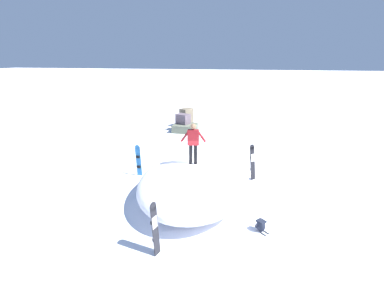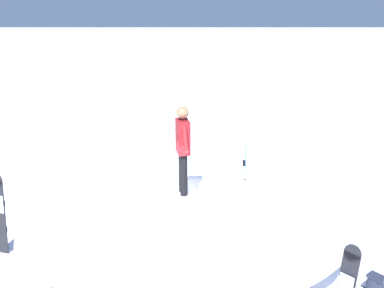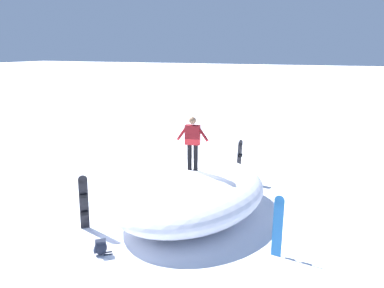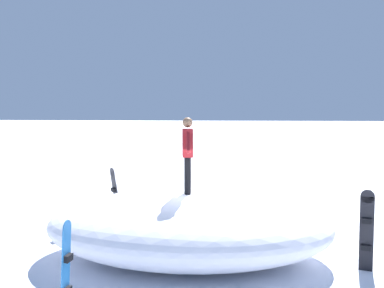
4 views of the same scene
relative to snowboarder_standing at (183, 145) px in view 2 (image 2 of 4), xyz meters
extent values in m
plane|color=white|center=(-0.09, 0.42, -2.46)|extent=(240.00, 240.00, 0.00)
ellipsoid|color=white|center=(-0.07, 0.01, -1.72)|extent=(4.51, 6.42, 1.49)
cylinder|color=black|center=(0.10, 0.02, -0.56)|extent=(0.14, 0.14, 0.83)
cylinder|color=black|center=(-0.10, -0.02, -0.56)|extent=(0.14, 0.14, 0.83)
cube|color=maroon|center=(0.00, 0.00, 0.16)|extent=(0.49, 0.29, 0.61)
sphere|color=#936B4C|center=(0.00, 0.00, 0.61)|extent=(0.22, 0.22, 0.22)
cylinder|color=maroon|center=(0.31, 0.05, 0.21)|extent=(0.40, 0.15, 0.51)
cylinder|color=maroon|center=(-0.31, -0.05, 0.21)|extent=(0.40, 0.15, 0.51)
cube|color=black|center=(0.38, 3.76, -1.67)|extent=(0.19, 0.30, 1.59)
cube|color=black|center=(0.44, 3.75, -1.39)|extent=(0.13, 0.20, 0.11)
cube|color=black|center=(0.40, 3.76, -1.96)|extent=(0.13, 0.20, 0.11)
cylinder|color=black|center=(-2.36, -2.42, -0.88)|extent=(0.23, 0.22, 0.26)
cube|color=#B2B2B7|center=(-2.43, -2.35, -1.38)|extent=(0.21, 0.19, 0.38)
cube|color=black|center=(-2.38, -2.40, -1.38)|extent=(0.20, 0.19, 0.12)
cube|color=#2672BF|center=(3.07, -1.59, -1.72)|extent=(0.27, 0.13, 1.49)
cylinder|color=#2672BF|center=(3.07, -1.55, -0.97)|extent=(0.27, 0.06, 0.26)
cube|color=yellow|center=(3.07, -1.58, -1.45)|extent=(0.22, 0.05, 0.36)
cube|color=black|center=(3.08, -1.53, -1.45)|extent=(0.20, 0.09, 0.11)
cube|color=black|center=(3.07, -1.56, -1.99)|extent=(0.20, 0.09, 0.11)
ellipsoid|color=#1E2333|center=(-1.11, -3.40, -2.26)|extent=(0.41, 0.40, 0.40)
cube|color=#1E2333|center=(-1.11, -3.40, -2.09)|extent=(0.34, 0.33, 0.06)
cylinder|color=#1E2333|center=(-0.93, -3.34, -2.45)|extent=(0.20, 0.17, 0.04)
camera|label=1|loc=(-2.10, 10.45, 3.24)|focal=26.08mm
camera|label=2|loc=(-7.86, -0.17, 2.40)|focal=41.48mm
camera|label=3|loc=(4.91, -11.22, 2.78)|focal=37.89mm
camera|label=4|loc=(9.61, 1.15, 0.90)|focal=41.16mm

